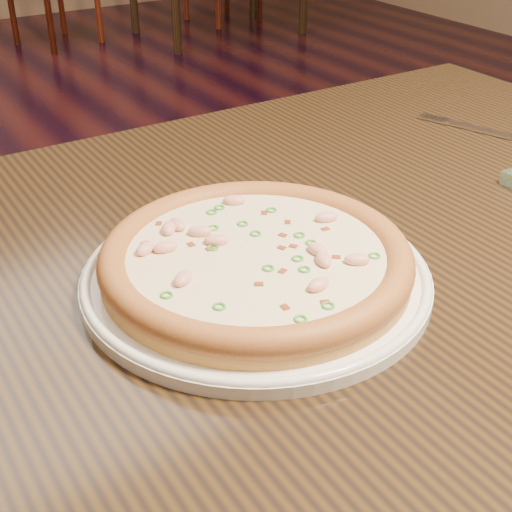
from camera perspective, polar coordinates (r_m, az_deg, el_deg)
hero_table at (r=0.84m, az=5.10°, el=-3.82°), size 1.20×0.80×0.75m
plate at (r=0.69m, az=-0.00°, el=-1.52°), size 0.34×0.34×0.02m
pizza at (r=0.68m, az=-0.01°, el=-0.20°), size 0.30×0.30×0.03m
fork at (r=1.11m, az=17.34°, el=9.68°), size 0.07×0.17×0.00m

